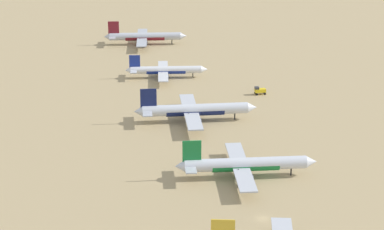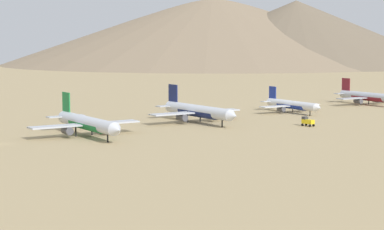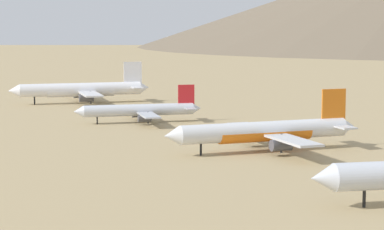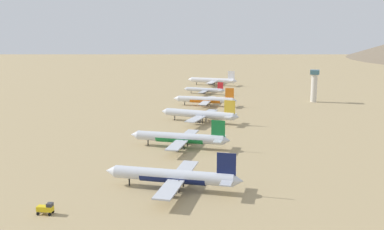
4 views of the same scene
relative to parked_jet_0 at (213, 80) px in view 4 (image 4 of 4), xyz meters
name	(u,v)px [view 4 (image 4 of 4)]	position (x,y,z in m)	size (l,w,h in m)	color
ground_plane	(193,133)	(-40.57, 211.20, -5.16)	(2576.56, 2576.56, 0.00)	tan
parked_jet_0	(213,80)	(0.00, 0.00, 0.00)	(53.65, 43.48, 15.50)	white
parked_jet_1	(205,90)	(-8.08, 61.94, -1.29)	(39.86, 32.38, 11.49)	silver
parked_jet_2	(206,100)	(-24.68, 122.28, -0.32)	(50.42, 40.96, 14.54)	silver
parked_jet_3	(200,114)	(-36.71, 181.20, 0.05)	(53.59, 43.64, 15.45)	silver
parked_jet_4	(181,138)	(-43.42, 242.83, -0.13)	(52.40, 42.52, 15.12)	silver
parked_jet_5	(174,176)	(-59.26, 299.50, -0.01)	(53.64, 43.58, 15.47)	silver
service_truck	(46,208)	(-26.53, 332.72, -3.08)	(5.51, 3.46, 3.90)	yellow
control_tower	(314,84)	(-104.18, 78.68, 9.60)	(7.20, 7.20, 26.20)	beige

